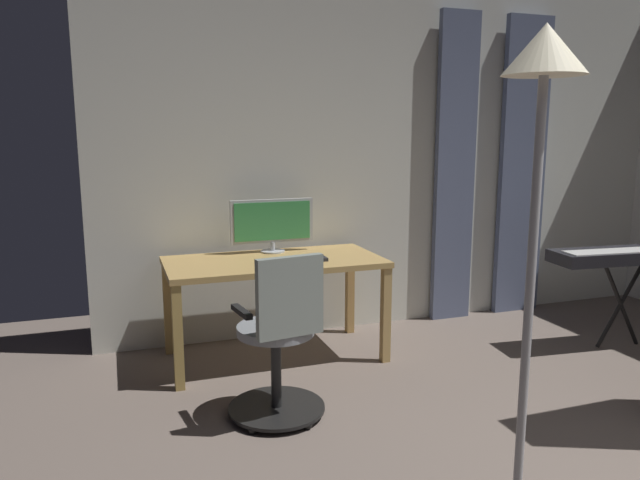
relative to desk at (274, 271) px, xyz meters
name	(u,v)px	position (x,y,z in m)	size (l,w,h in m)	color
back_room_partition	(404,155)	(-1.27, -0.53, 0.78)	(5.06, 0.10, 2.84)	silver
curtain_left_panel	(522,169)	(-2.38, -0.42, 0.65)	(0.45, 0.06, 2.58)	slate
curtain_right_panel	(455,170)	(-1.69, -0.42, 0.65)	(0.36, 0.06, 2.58)	slate
desk	(274,271)	(0.00, 0.00, 0.00)	(1.51, 0.75, 0.73)	tan
office_chair	(280,343)	(0.22, 0.93, -0.19)	(0.56, 0.56, 0.97)	black
computer_monitor	(272,223)	(-0.06, -0.26, 0.31)	(0.63, 0.18, 0.40)	#B7BCC1
computer_keyboard	(299,260)	(-0.14, 0.13, 0.10)	(0.39, 0.13, 0.02)	#232328
piano_keyboard	(625,257)	(-2.53, 0.64, 0.05)	(1.16, 0.44, 0.76)	black
floor_lamp	(537,181)	(-0.18, 2.50, 0.83)	(0.28, 0.28, 1.93)	black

